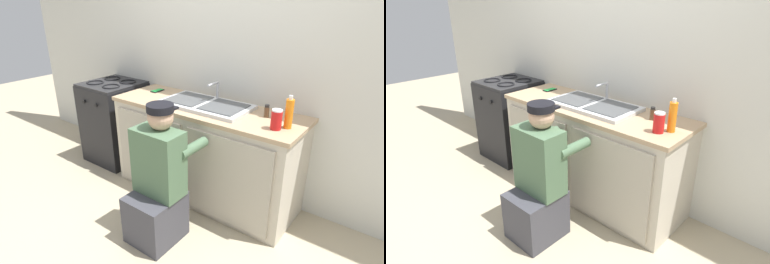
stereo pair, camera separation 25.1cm
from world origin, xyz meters
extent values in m
plane|color=tan|center=(0.00, 0.00, 0.00)|extent=(12.00, 12.00, 0.00)
cube|color=silver|center=(0.00, 0.65, 1.25)|extent=(6.00, 0.10, 2.50)
cube|color=beige|center=(0.00, 0.30, 0.43)|extent=(1.76, 0.60, 0.87)
cube|color=#AFA694|center=(-0.42, -0.01, 0.43)|extent=(0.77, 0.02, 0.76)
cube|color=#AFA694|center=(0.42, -0.01, 0.43)|extent=(0.77, 0.02, 0.76)
cube|color=tan|center=(0.00, 0.30, 0.88)|extent=(1.80, 0.62, 0.03)
cube|color=silver|center=(0.00, 0.30, 0.92)|extent=(0.80, 0.44, 0.03)
cube|color=#4C4F51|center=(-0.19, 0.30, 0.94)|extent=(0.33, 0.35, 0.01)
cube|color=#4C4F51|center=(0.19, 0.30, 0.94)|extent=(0.33, 0.35, 0.01)
cylinder|color=#B7BABF|center=(0.00, 0.49, 0.99)|extent=(0.02, 0.02, 0.18)
cylinder|color=#B7BABF|center=(0.00, 0.41, 1.08)|extent=(0.02, 0.16, 0.02)
cube|color=black|center=(-1.26, 0.30, 0.45)|extent=(0.58, 0.60, 0.90)
cube|color=#262628|center=(-1.26, 0.30, 0.91)|extent=(0.57, 0.59, 0.02)
torus|color=black|center=(-1.40, 0.18, 0.93)|extent=(0.19, 0.19, 0.02)
torus|color=black|center=(-1.13, 0.18, 0.93)|extent=(0.19, 0.19, 0.02)
torus|color=black|center=(-1.40, 0.42, 0.93)|extent=(0.19, 0.19, 0.02)
torus|color=black|center=(-1.13, 0.42, 0.93)|extent=(0.19, 0.19, 0.02)
cylinder|color=black|center=(-1.37, -0.01, 0.76)|extent=(0.04, 0.02, 0.04)
cylinder|color=black|center=(-1.16, -0.01, 0.76)|extent=(0.04, 0.02, 0.04)
cube|color=#3F3F47|center=(0.06, -0.46, 0.20)|extent=(0.36, 0.40, 0.40)
cube|color=#4C6B4C|center=(0.06, -0.40, 0.66)|extent=(0.38, 0.22, 0.52)
sphere|color=tan|center=(0.06, -0.36, 1.01)|extent=(0.19, 0.19, 0.19)
cylinder|color=black|center=(0.06, -0.36, 1.08)|extent=(0.20, 0.20, 0.06)
cube|color=black|center=(0.06, -0.27, 1.06)|extent=(0.13, 0.09, 0.02)
cylinder|color=#4C6B4C|center=(-0.11, -0.20, 0.75)|extent=(0.08, 0.30, 0.08)
cylinder|color=#4C6B4C|center=(0.23, -0.20, 0.75)|extent=(0.08, 0.30, 0.08)
cylinder|color=red|center=(0.71, 0.18, 0.97)|extent=(0.08, 0.08, 0.14)
cylinder|color=white|center=(0.71, 0.18, 1.05)|extent=(0.08, 0.08, 0.01)
cube|color=black|center=(-0.67, 0.40, 0.91)|extent=(0.07, 0.14, 0.01)
cube|color=green|center=(-0.67, 0.40, 0.91)|extent=(0.06, 0.12, 0.00)
cylinder|color=#513823|center=(0.55, 0.37, 0.94)|extent=(0.04, 0.04, 0.08)
cylinder|color=black|center=(0.55, 0.37, 1.00)|extent=(0.04, 0.04, 0.02)
cylinder|color=orange|center=(0.77, 0.25, 1.01)|extent=(0.06, 0.06, 0.22)
cylinder|color=white|center=(0.77, 0.25, 1.14)|extent=(0.03, 0.03, 0.03)
camera|label=1|loc=(1.53, -1.93, 1.81)|focal=30.00mm
camera|label=2|loc=(1.73, -1.77, 1.81)|focal=30.00mm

